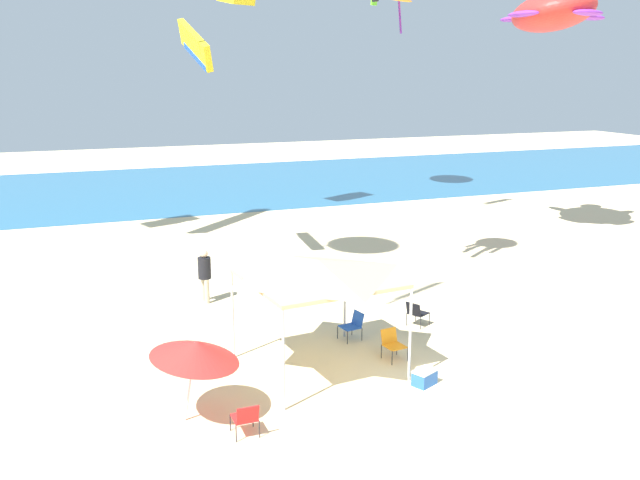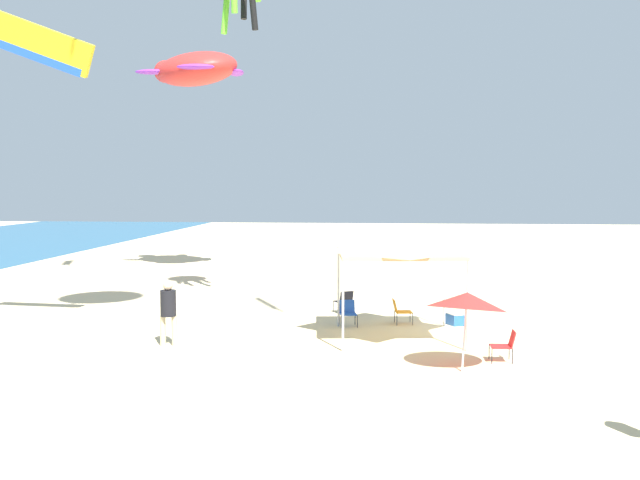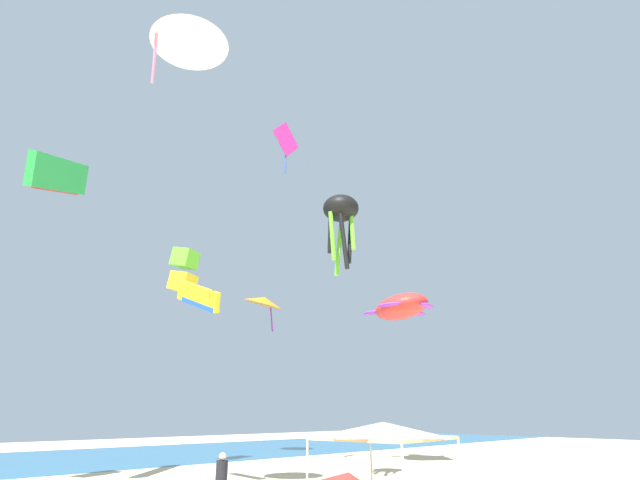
{
  "view_description": "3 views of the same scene",
  "coord_description": "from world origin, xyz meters",
  "px_view_note": "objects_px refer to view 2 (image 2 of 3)",
  "views": [
    {
      "loc": [
        -7.77,
        -14.1,
        7.76
      ],
      "look_at": [
        -1.31,
        2.98,
        3.26
      ],
      "focal_mm": 38.48,
      "sensor_mm": 36.0,
      "label": 1
    },
    {
      "loc": [
        -23.73,
        2.06,
        4.66
      ],
      "look_at": [
        -1.98,
        4.2,
        2.94
      ],
      "focal_mm": 41.39,
      "sensor_mm": 36.0,
      "label": 2
    },
    {
      "loc": [
        -15.31,
        -9.11,
        3.34
      ],
      "look_at": [
        -0.35,
        6.3,
        10.71
      ],
      "focal_mm": 28.19,
      "sensor_mm": 36.0,
      "label": 3
    }
  ],
  "objects_px": {
    "folding_chair_left_of_tent": "(505,344)",
    "kite_turtle_red": "(195,69)",
    "kite_parafoil_yellow": "(36,43)",
    "folding_chair_right_of_tent": "(344,300)",
    "folding_chair_near_cooler": "(348,311)",
    "beach_umbrella": "(467,301)",
    "folding_chair_facing_ocean": "(400,310)",
    "cooler_box": "(455,319)",
    "canopy_tent": "(398,246)",
    "person_watching_sky": "(168,307)"
  },
  "relations": [
    {
      "from": "folding_chair_right_of_tent",
      "to": "folding_chair_left_of_tent",
      "type": "distance_m",
      "value": 8.13
    },
    {
      "from": "canopy_tent",
      "to": "kite_turtle_red",
      "type": "xyz_separation_m",
      "value": [
        14.97,
        10.17,
        7.58
      ]
    },
    {
      "from": "canopy_tent",
      "to": "folding_chair_left_of_tent",
      "type": "height_order",
      "value": "canopy_tent"
    },
    {
      "from": "folding_chair_near_cooler",
      "to": "cooler_box",
      "type": "bearing_deg",
      "value": -3.4
    },
    {
      "from": "folding_chair_near_cooler",
      "to": "cooler_box",
      "type": "distance_m",
      "value": 3.53
    },
    {
      "from": "beach_umbrella",
      "to": "cooler_box",
      "type": "bearing_deg",
      "value": -2.02
    },
    {
      "from": "folding_chair_near_cooler",
      "to": "kite_parafoil_yellow",
      "type": "relative_size",
      "value": 0.24
    },
    {
      "from": "canopy_tent",
      "to": "cooler_box",
      "type": "distance_m",
      "value": 3.86
    },
    {
      "from": "beach_umbrella",
      "to": "kite_parafoil_yellow",
      "type": "bearing_deg",
      "value": 78.08
    },
    {
      "from": "folding_chair_left_of_tent",
      "to": "folding_chair_facing_ocean",
      "type": "bearing_deg",
      "value": -151.76
    },
    {
      "from": "beach_umbrella",
      "to": "folding_chair_near_cooler",
      "type": "height_order",
      "value": "beach_umbrella"
    },
    {
      "from": "folding_chair_near_cooler",
      "to": "cooler_box",
      "type": "xyz_separation_m",
      "value": [
        0.48,
        -3.48,
        -0.27
      ]
    },
    {
      "from": "folding_chair_near_cooler",
      "to": "kite_turtle_red",
      "type": "relative_size",
      "value": 0.13
    },
    {
      "from": "cooler_box",
      "to": "person_watching_sky",
      "type": "distance_m",
      "value": 9.31
    },
    {
      "from": "folding_chair_left_of_tent",
      "to": "kite_turtle_red",
      "type": "height_order",
      "value": "kite_turtle_red"
    },
    {
      "from": "kite_parafoil_yellow",
      "to": "folding_chair_right_of_tent",
      "type": "bearing_deg",
      "value": 22.73
    },
    {
      "from": "beach_umbrella",
      "to": "folding_chair_right_of_tent",
      "type": "bearing_deg",
      "value": 25.22
    },
    {
      "from": "person_watching_sky",
      "to": "kite_parafoil_yellow",
      "type": "height_order",
      "value": "kite_parafoil_yellow"
    },
    {
      "from": "canopy_tent",
      "to": "kite_turtle_red",
      "type": "relative_size",
      "value": 0.65
    },
    {
      "from": "beach_umbrella",
      "to": "folding_chair_left_of_tent",
      "type": "relative_size",
      "value": 2.63
    },
    {
      "from": "beach_umbrella",
      "to": "folding_chair_left_of_tent",
      "type": "height_order",
      "value": "beach_umbrella"
    },
    {
      "from": "folding_chair_near_cooler",
      "to": "beach_umbrella",
      "type": "bearing_deg",
      "value": -69.18
    },
    {
      "from": "cooler_box",
      "to": "kite_parafoil_yellow",
      "type": "relative_size",
      "value": 0.21
    },
    {
      "from": "beach_umbrella",
      "to": "kite_parafoil_yellow",
      "type": "xyz_separation_m",
      "value": [
        2.59,
        12.26,
        7.0
      ]
    },
    {
      "from": "folding_chair_left_of_tent",
      "to": "person_watching_sky",
      "type": "bearing_deg",
      "value": -96.62
    },
    {
      "from": "canopy_tent",
      "to": "folding_chair_right_of_tent",
      "type": "distance_m",
      "value": 4.94
    },
    {
      "from": "beach_umbrella",
      "to": "kite_turtle_red",
      "type": "height_order",
      "value": "kite_turtle_red"
    },
    {
      "from": "cooler_box",
      "to": "kite_turtle_red",
      "type": "distance_m",
      "value": 20.28
    },
    {
      "from": "folding_chair_facing_ocean",
      "to": "cooler_box",
      "type": "relative_size",
      "value": 1.11
    },
    {
      "from": "folding_chair_near_cooler",
      "to": "folding_chair_left_of_tent",
      "type": "relative_size",
      "value": 1.0
    },
    {
      "from": "beach_umbrella",
      "to": "folding_chair_facing_ocean",
      "type": "height_order",
      "value": "beach_umbrella"
    },
    {
      "from": "kite_turtle_red",
      "to": "kite_parafoil_yellow",
      "type": "distance_m",
      "value": 16.01
    },
    {
      "from": "cooler_box",
      "to": "kite_turtle_red",
      "type": "height_order",
      "value": "kite_turtle_red"
    },
    {
      "from": "folding_chair_near_cooler",
      "to": "folding_chair_left_of_tent",
      "type": "height_order",
      "value": "same"
    },
    {
      "from": "folding_chair_near_cooler",
      "to": "folding_chair_facing_ocean",
      "type": "height_order",
      "value": "same"
    },
    {
      "from": "beach_umbrella",
      "to": "kite_parafoil_yellow",
      "type": "height_order",
      "value": "kite_parafoil_yellow"
    },
    {
      "from": "beach_umbrella",
      "to": "canopy_tent",
      "type": "bearing_deg",
      "value": 25.4
    },
    {
      "from": "folding_chair_facing_ocean",
      "to": "cooler_box",
      "type": "distance_m",
      "value": 1.81
    },
    {
      "from": "folding_chair_near_cooler",
      "to": "folding_chair_left_of_tent",
      "type": "xyz_separation_m",
      "value": [
        -4.43,
        -4.37,
        0.0
      ]
    },
    {
      "from": "canopy_tent",
      "to": "folding_chair_left_of_tent",
      "type": "relative_size",
      "value": 4.83
    },
    {
      "from": "canopy_tent",
      "to": "folding_chair_right_of_tent",
      "type": "xyz_separation_m",
      "value": [
        3.97,
        1.86,
        -2.28
      ]
    },
    {
      "from": "cooler_box",
      "to": "folding_chair_right_of_tent",
      "type": "bearing_deg",
      "value": 64.55
    },
    {
      "from": "folding_chair_facing_ocean",
      "to": "kite_parafoil_yellow",
      "type": "distance_m",
      "value": 13.84
    },
    {
      "from": "kite_turtle_red",
      "to": "kite_parafoil_yellow",
      "type": "relative_size",
      "value": 1.76
    },
    {
      "from": "folding_chair_near_cooler",
      "to": "person_watching_sky",
      "type": "bearing_deg",
      "value": -156.27
    },
    {
      "from": "folding_chair_right_of_tent",
      "to": "folding_chair_left_of_tent",
      "type": "height_order",
      "value": "same"
    },
    {
      "from": "folding_chair_right_of_tent",
      "to": "kite_turtle_red",
      "type": "xyz_separation_m",
      "value": [
        11.0,
        8.31,
        9.86
      ]
    },
    {
      "from": "canopy_tent",
      "to": "kite_parafoil_yellow",
      "type": "relative_size",
      "value": 1.15
    },
    {
      "from": "canopy_tent",
      "to": "folding_chair_near_cooler",
      "type": "xyz_separation_m",
      "value": [
        1.72,
        1.6,
        -2.28
      ]
    },
    {
      "from": "cooler_box",
      "to": "kite_parafoil_yellow",
      "type": "height_order",
      "value": "kite_parafoil_yellow"
    }
  ]
}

